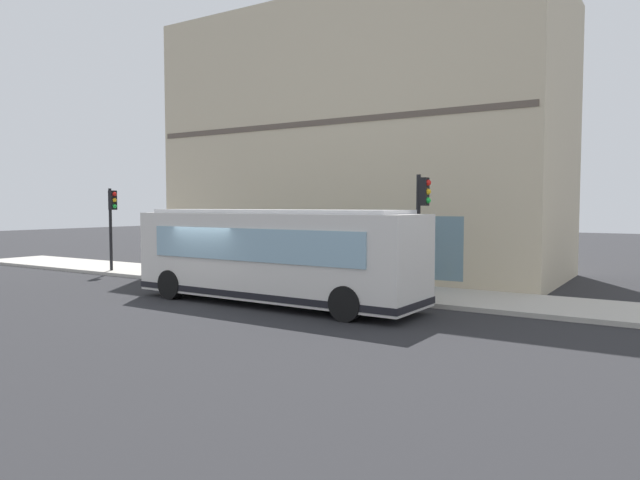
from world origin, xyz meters
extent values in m
plane|color=#262628|center=(0.00, 0.00, 0.00)|extent=(120.00, 120.00, 0.00)
cube|color=#B2ADA3|center=(4.44, 0.00, 0.07)|extent=(3.68, 40.00, 0.15)
cube|color=beige|center=(10.30, 0.00, 6.06)|extent=(8.06, 18.18, 12.12)
cube|color=brown|center=(6.43, 0.00, 6.67)|extent=(0.36, 17.82, 0.24)
cube|color=slate|center=(6.33, 0.00, 1.60)|extent=(0.12, 12.73, 2.40)
cube|color=silver|center=(0.58, -2.00, 1.60)|extent=(2.73, 10.05, 2.70)
cube|color=silver|center=(0.58, -2.00, 3.01)|extent=(2.33, 9.05, 0.12)
cube|color=#8CB2C6|center=(0.69, 2.98, 2.05)|extent=(2.20, 0.13, 1.20)
cube|color=#8CB2C6|center=(1.85, -2.03, 2.00)|extent=(0.25, 8.20, 1.00)
cube|color=#8CB2C6|center=(-0.69, -1.97, 2.00)|extent=(0.25, 8.20, 1.00)
cube|color=black|center=(0.58, -2.00, 0.43)|extent=(2.77, 10.10, 0.20)
cylinder|color=black|center=(1.81, 1.58, 0.50)|extent=(0.32, 1.01, 1.00)
cylinder|color=black|center=(-0.49, 1.63, 0.50)|extent=(0.32, 1.01, 1.00)
cylinder|color=black|center=(1.65, -5.42, 0.50)|extent=(0.32, 1.01, 1.00)
cylinder|color=black|center=(-0.65, -5.37, 0.50)|extent=(0.32, 1.01, 1.00)
cylinder|color=black|center=(3.05, -5.93, 2.17)|extent=(0.14, 0.14, 4.04)
cube|color=black|center=(3.05, -6.12, 3.64)|extent=(0.32, 0.24, 0.90)
sphere|color=red|center=(3.05, -6.25, 3.92)|extent=(0.20, 0.20, 0.20)
sphere|color=yellow|center=(3.05, -6.25, 3.64)|extent=(0.20, 0.20, 0.20)
sphere|color=green|center=(3.05, -6.25, 3.36)|extent=(0.20, 0.20, 0.20)
cylinder|color=black|center=(3.29, 9.62, 2.07)|extent=(0.14, 0.14, 3.85)
cube|color=black|center=(3.29, 9.43, 3.45)|extent=(0.32, 0.24, 0.90)
sphere|color=red|center=(3.29, 9.30, 3.73)|extent=(0.20, 0.20, 0.20)
sphere|color=yellow|center=(3.29, 9.30, 3.45)|extent=(0.20, 0.20, 0.20)
sphere|color=green|center=(3.29, 9.30, 3.17)|extent=(0.20, 0.20, 0.20)
cylinder|color=yellow|center=(3.41, -4.78, 0.43)|extent=(0.24, 0.24, 0.55)
sphere|color=yellow|center=(3.41, -4.78, 0.78)|extent=(0.22, 0.22, 0.22)
cylinder|color=yellow|center=(3.41, -4.95, 0.48)|extent=(0.10, 0.12, 0.10)
cylinder|color=yellow|center=(3.58, -4.78, 0.48)|extent=(0.12, 0.10, 0.10)
cylinder|color=#99994C|center=(4.79, -3.68, 0.58)|extent=(0.14, 0.14, 0.87)
cylinder|color=#99994C|center=(4.68, -3.54, 0.58)|extent=(0.14, 0.14, 0.87)
cylinder|color=#99994C|center=(4.73, -3.61, 1.36)|extent=(0.32, 0.32, 0.69)
sphere|color=brown|center=(4.73, -3.61, 1.82)|extent=(0.23, 0.23, 0.23)
cylinder|color=silver|center=(3.71, -1.07, 0.58)|extent=(0.14, 0.14, 0.86)
cylinder|color=silver|center=(3.89, -1.10, 0.58)|extent=(0.14, 0.14, 0.86)
cylinder|color=black|center=(3.80, -1.09, 1.35)|extent=(0.32, 0.32, 0.68)
sphere|color=#9E704C|center=(3.80, -1.09, 1.81)|extent=(0.23, 0.23, 0.23)
cube|color=#197233|center=(4.78, 4.16, 0.60)|extent=(0.44, 0.40, 0.90)
cube|color=#8CB2C6|center=(4.78, 3.95, 0.78)|extent=(0.35, 0.03, 0.30)
camera|label=1|loc=(-14.36, -13.21, 3.20)|focal=32.47mm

